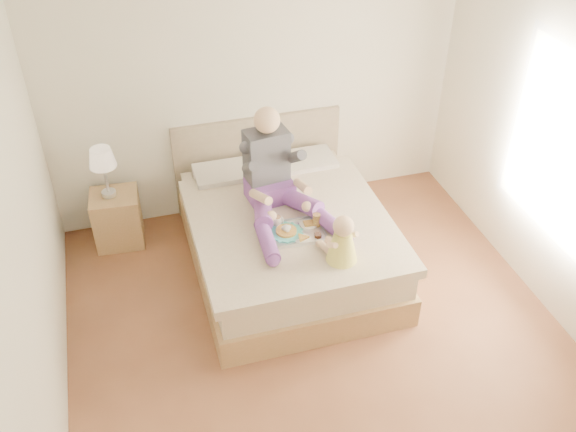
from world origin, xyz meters
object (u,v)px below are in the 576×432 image
object	(u,v)px
nightstand	(118,219)
adult	(275,181)
tray	(297,230)
bed	(285,233)
baby	(342,242)

from	to	relation	value
nightstand	adult	size ratio (longest dim) A/B	0.47
tray	bed	bearing A→B (deg)	93.17
bed	baby	world-z (taller)	baby
nightstand	adult	distance (m)	1.66
bed	tray	world-z (taller)	bed
adult	tray	world-z (taller)	adult
bed	baby	size ratio (longest dim) A/B	5.21
nightstand	baby	xyz separation A→B (m)	(1.70, -1.52, 0.51)
nightstand	baby	distance (m)	2.33
adult	tray	size ratio (longest dim) A/B	2.45
baby	nightstand	bearing A→B (deg)	115.86
bed	nightstand	distance (m)	1.63
nightstand	baby	world-z (taller)	baby
bed	tray	size ratio (longest dim) A/B	4.63
baby	adult	bearing A→B (deg)	87.98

